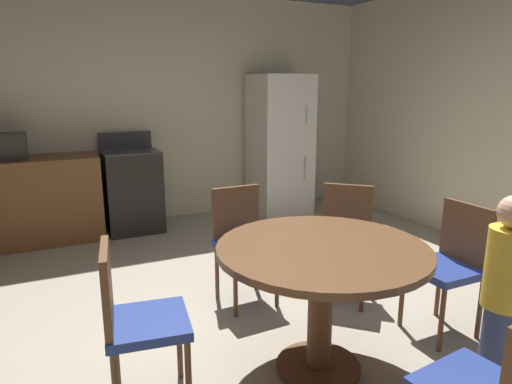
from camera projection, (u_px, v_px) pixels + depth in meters
The scene contains 12 objects.
ground_plane at pixel (277, 341), 2.90m from camera, with size 14.00×14.00×0.00m, color #A89E89.
wall_back at pixel (156, 109), 5.40m from camera, with size 5.87×0.12×2.70m, color beige.
kitchen_counter at pixel (3, 204), 4.55m from camera, with size 1.88×0.60×0.90m, color brown.
oven_range at pixel (132, 190), 5.08m from camera, with size 0.60×0.60×1.10m.
refrigerator at pixel (280, 145), 5.71m from camera, with size 0.68×0.68×1.76m.
microwave at pixel (2, 147), 4.44m from camera, with size 0.44×0.32×0.26m, color #2D2B28.
dining_table at pixel (322, 273), 2.48m from camera, with size 1.17×1.17×0.76m.
chair_east at pixel (451, 260), 2.92m from camera, with size 0.40×0.40×0.87m.
chair_west at pixel (134, 316), 2.21m from camera, with size 0.45×0.45×0.87m.
chair_northeast at pixel (345, 234), 3.44m from camera, with size 0.57×0.57×0.87m.
chair_north at pixel (242, 237), 3.38m from camera, with size 0.42×0.42×0.87m.
person_child at pixel (505, 292), 2.29m from camera, with size 0.31×0.31×1.09m.
Camera 1 is at (-1.23, -2.30, 1.60)m, focal length 31.39 mm.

